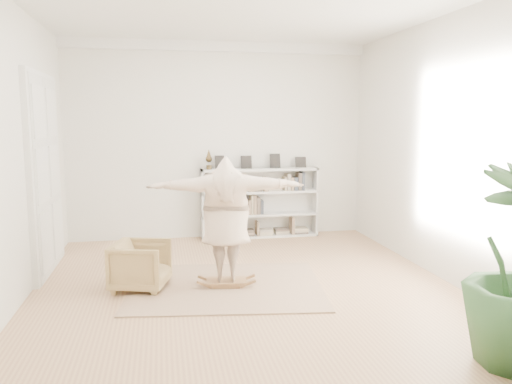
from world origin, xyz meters
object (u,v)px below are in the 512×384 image
(bookshelf, at_px, (259,203))
(rocker_board, at_px, (226,282))
(armchair, at_px, (141,265))
(person, at_px, (226,216))

(bookshelf, bearing_deg, rocker_board, -109.77)
(armchair, height_order, person, person)
(bookshelf, distance_m, person, 2.95)
(bookshelf, xyz_separation_m, armchair, (-2.10, -2.63, -0.32))
(person, bearing_deg, bookshelf, -102.22)
(armchair, relative_size, rocker_board, 1.23)
(person, bearing_deg, rocker_board, -165.32)
(bookshelf, relative_size, armchair, 3.17)
(bookshelf, distance_m, armchair, 3.38)
(bookshelf, bearing_deg, armchair, -128.56)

